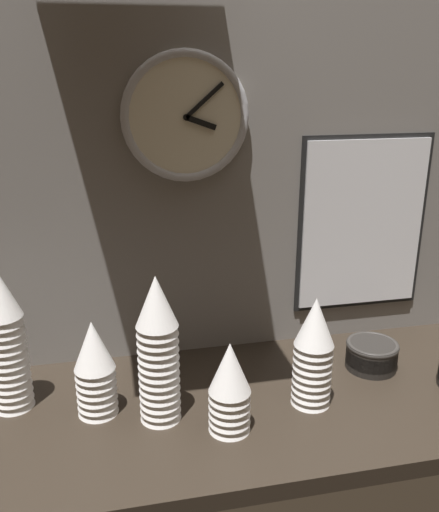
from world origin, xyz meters
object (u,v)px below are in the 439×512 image
at_px(cup_stack_center, 230,387).
at_px(wall_clock, 186,117).
at_px(cup_stack_center_left, 158,350).
at_px(menu_board, 363,225).
at_px(cup_stack_center_right, 313,352).
at_px(bowl_stack_right, 372,354).
at_px(cup_stack_left, 95,368).
at_px(cup_stack_far_left, 5,340).

bearing_deg(cup_stack_center, wall_clock, 94.90).
distance_m(cup_stack_center_left, menu_board, 0.66).
relative_size(cup_stack_center_right, bowl_stack_right, 1.97).
bearing_deg(bowl_stack_right, cup_stack_center_right, -151.41).
bearing_deg(cup_stack_center, cup_stack_left, 156.45).
relative_size(cup_stack_center_left, wall_clock, 1.11).
xyz_separation_m(wall_clock, menu_board, (0.47, 0.01, -0.29)).
relative_size(cup_stack_center_left, cup_stack_center, 1.64).
height_order(cup_stack_center_right, wall_clock, wall_clock).
relative_size(cup_stack_left, cup_stack_center, 1.09).
bearing_deg(cup_stack_center, bowl_stack_right, 22.30).
height_order(cup_stack_center, bowl_stack_right, cup_stack_center).
xyz_separation_m(cup_stack_left, cup_stack_far_left, (-0.19, 0.06, 0.06)).
xyz_separation_m(cup_stack_center_left, wall_clock, (0.11, 0.27, 0.45)).
height_order(cup_stack_center, wall_clock, wall_clock).
relative_size(cup_stack_center_left, cup_stack_far_left, 1.00).
relative_size(cup_stack_center_right, cup_stack_center, 1.27).
height_order(cup_stack_left, cup_stack_center, cup_stack_left).
bearing_deg(cup_stack_left, cup_stack_center_right, -7.56).
bearing_deg(cup_stack_center_right, cup_stack_left, 172.44).
bearing_deg(cup_stack_center_right, wall_clock, 129.21).
height_order(cup_stack_center_left, cup_stack_center_right, cup_stack_center_left).
bearing_deg(menu_board, cup_stack_center_right, -129.56).
bearing_deg(wall_clock, cup_stack_far_left, -159.86).
bearing_deg(bowl_stack_right, cup_stack_center_left, -169.84).
relative_size(wall_clock, menu_board, 0.63).
distance_m(cup_stack_center, bowl_stack_right, 0.45).
xyz_separation_m(cup_stack_center_left, cup_stack_center_right, (0.34, -0.01, -0.04)).
height_order(cup_stack_far_left, bowl_stack_right, cup_stack_far_left).
height_order(cup_stack_center_left, bowl_stack_right, cup_stack_center_left).
height_order(cup_stack_far_left, cup_stack_center, cup_stack_far_left).
relative_size(cup_stack_center_right, wall_clock, 0.86).
distance_m(cup_stack_center_left, wall_clock, 0.53).
height_order(cup_stack_left, wall_clock, wall_clock).
distance_m(bowl_stack_right, wall_clock, 0.74).
height_order(cup_stack_center_right, cup_stack_far_left, cup_stack_far_left).
bearing_deg(menu_board, cup_stack_center, -141.93).
height_order(cup_stack_center_left, cup_stack_center, cup_stack_center_left).
relative_size(cup_stack_center_right, cup_stack_far_left, 0.78).
xyz_separation_m(cup_stack_far_left, cup_stack_center, (0.46, -0.18, -0.06)).
relative_size(cup_stack_center_left, bowl_stack_right, 2.53).
distance_m(cup_stack_center, menu_board, 0.61).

